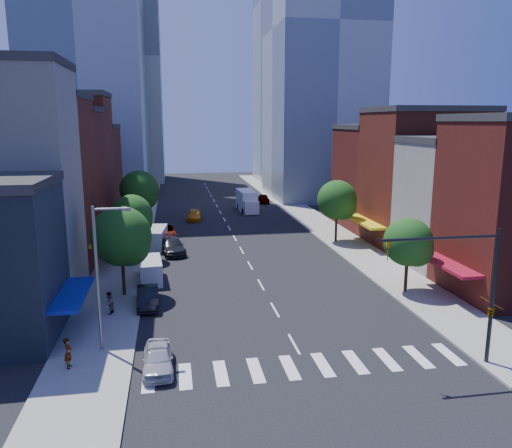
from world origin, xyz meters
The scene contains 34 objects.
ground centered at (0.00, 0.00, 0.00)m, with size 220.00×220.00×0.00m, color black.
sidewalk_left centered at (-12.50, 40.00, 0.07)m, with size 5.00×120.00×0.15m, color gray.
sidewalk_right centered at (12.50, 40.00, 0.07)m, with size 5.00×120.00×0.15m, color gray.
crosswalk centered at (0.00, -3.00, 0.01)m, with size 19.00×3.00×0.01m, color silver.
bldg_left_2 centered at (-21.00, 20.50, 8.00)m, with size 12.00×9.00×16.00m, color #5F2316.
bldg_left_3 centered at (-21.00, 29.00, 7.50)m, with size 12.00×8.00×15.00m, color #571B15.
bldg_left_4 centered at (-21.00, 37.50, 8.50)m, with size 12.00×9.00×17.00m, color #5F2316.
bldg_left_5 centered at (-21.00, 47.00, 6.50)m, with size 12.00×10.00×13.00m, color #571B15.
bldg_right_1 centered at (21.00, 15.00, 6.00)m, with size 12.00×8.00×12.00m, color beige.
bldg_right_2 centered at (21.00, 24.00, 7.50)m, with size 12.00×10.00×15.00m, color #5F2316.
bldg_right_3 centered at (21.00, 34.00, 6.50)m, with size 12.00×10.00×13.00m, color #571B15.
tower_nw centered at (-22.00, 70.00, 35.00)m, with size 20.00×22.00×70.00m, color #8C99A8.
tower_ne centered at (20.00, 62.00, 30.00)m, with size 18.00×20.00×60.00m, color #9EA5AD.
tower_far_e centered at (24.00, 85.00, 40.00)m, with size 22.00×22.00×80.00m, color #8C99A8.
tower_far_w centered at (-18.00, 95.00, 28.00)m, with size 18.00×18.00×56.00m, color #9EA5AD.
traffic_signal centered at (9.94, -4.50, 4.16)m, with size 7.24×2.24×8.00m.
streetlight centered at (-11.81, 1.00, 5.28)m, with size 2.25×0.25×9.00m.
tree_left_near centered at (-11.35, 10.92, 4.87)m, with size 4.80×4.80×7.30m.
tree_left_mid centered at (-11.35, 21.92, 4.53)m, with size 4.20×4.20×6.65m.
tree_left_far centered at (-11.35, 35.92, 5.20)m, with size 5.00×5.00×7.75m.
tree_right_near centered at (11.65, 7.92, 4.19)m, with size 4.00×4.00×6.20m.
tree_right_far centered at (11.65, 25.92, 4.86)m, with size 4.60×4.60×7.20m.
parked_car_front centered at (-8.50, -2.00, 0.73)m, with size 1.71×4.26×1.45m, color #B3B2B8.
parked_car_second centered at (-9.50, 8.40, 0.75)m, with size 1.59×4.56×1.50m, color black.
parked_car_third centered at (-8.33, 31.65, 0.72)m, with size 2.40×5.21×1.45m, color #999999.
parked_car_rear centered at (-7.50, 23.97, 0.82)m, with size 2.29×5.63×1.63m, color black.
cargo_van_near centered at (-9.49, 14.63, 0.99)m, with size 2.21×4.81×2.00m.
cargo_van_far centered at (-9.42, 26.69, 1.12)m, with size 2.72×5.53×2.26m.
taxi centered at (-4.32, 42.26, 0.70)m, with size 1.96×4.83×1.40m, color orange.
traffic_car_oncoming centered at (4.96, 52.20, 0.66)m, with size 1.39×3.99×1.32m, color black.
traffic_car_far centered at (8.35, 56.13, 0.78)m, with size 1.85×4.61×1.57m, color #999999.
box_truck centered at (4.34, 48.57, 1.52)m, with size 2.71×8.05×3.21m.
pedestrian_near centered at (-13.54, -1.16, 1.05)m, with size 0.66×0.43×1.81m, color #999999.
pedestrian_far centered at (-12.20, 6.89, 0.99)m, with size 0.81×0.63×1.67m, color #999999.
Camera 1 is at (-7.38, -28.91, 13.99)m, focal length 35.00 mm.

